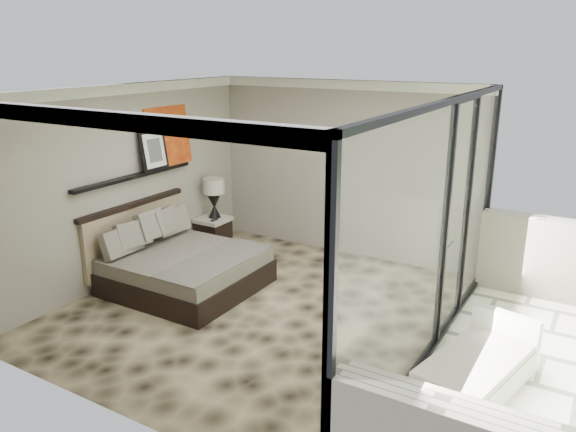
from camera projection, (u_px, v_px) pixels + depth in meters
The scene contains 13 objects.
floor at pixel (259, 309), 7.33m from camera, with size 5.00×5.00×0.00m, color black.
ceiling at pixel (255, 91), 6.52m from camera, with size 4.50×5.00×0.02m, color silver.
back_wall at pixel (344, 169), 8.97m from camera, with size 4.50×0.02×2.80m, color gray.
left_wall at pixel (127, 184), 8.03m from camera, with size 0.02×5.00×2.80m, color gray.
glass_wall at pixel (437, 236), 5.82m from camera, with size 0.08×5.00×2.80m, color white.
terrace_slab at pixel (576, 402), 5.50m from camera, with size 3.00×5.00×0.12m, color beige.
picture_ledge at pixel (135, 176), 8.05m from camera, with size 0.12×2.20×0.05m, color black.
bed at pixel (180, 265), 7.92m from camera, with size 1.94×1.88×1.07m.
nightstand at pixel (213, 233), 9.52m from camera, with size 0.52×0.52×0.52m, color black.
table_lamp at pixel (214, 193), 9.36m from camera, with size 0.37×0.37×0.67m.
abstract_canvas at pixel (168, 136), 8.54m from camera, with size 0.04×0.90×0.90m, color #C24010.
framed_print at pixel (154, 150), 8.24m from camera, with size 0.03×0.50×0.60m, color black.
lounger at pixel (477, 369), 5.64m from camera, with size 1.03×1.58×0.57m.
Camera 1 is at (3.75, -5.53, 3.28)m, focal length 35.00 mm.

